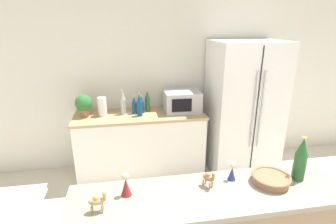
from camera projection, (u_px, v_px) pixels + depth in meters
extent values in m
cube|color=silver|center=(164.00, 79.00, 3.75)|extent=(8.00, 0.06, 2.55)
cube|color=white|center=(141.00, 145.00, 3.66)|extent=(1.70, 0.60, 0.85)
cube|color=tan|center=(140.00, 115.00, 3.52)|extent=(1.73, 0.63, 0.03)
cube|color=white|center=(243.00, 108.00, 3.66)|extent=(0.93, 0.73, 1.82)
cube|color=black|center=(256.00, 117.00, 3.31)|extent=(0.01, 0.01, 1.75)
cylinder|color=#B2B5BA|center=(254.00, 111.00, 3.26)|extent=(0.02, 0.02, 1.00)
cylinder|color=#B2B5BA|center=(261.00, 110.00, 3.27)|extent=(0.02, 0.02, 1.00)
cube|color=gray|center=(211.00, 195.00, 1.67)|extent=(1.80, 0.47, 0.04)
cylinder|color=#9E6B47|center=(85.00, 113.00, 3.41)|extent=(0.11, 0.11, 0.10)
sphere|color=#2D7033|center=(84.00, 103.00, 3.36)|extent=(0.22, 0.22, 0.22)
cylinder|color=white|center=(102.00, 107.00, 3.41)|extent=(0.11, 0.11, 0.24)
cube|color=#B2B5BA|center=(182.00, 101.00, 3.58)|extent=(0.48, 0.36, 0.28)
cube|color=black|center=(182.00, 105.00, 3.40)|extent=(0.26, 0.01, 0.17)
cylinder|color=#B2B7BC|center=(123.00, 107.00, 3.47)|extent=(0.06, 0.06, 0.20)
cone|color=#B2B7BC|center=(123.00, 95.00, 3.42)|extent=(0.06, 0.06, 0.12)
cylinder|color=gold|center=(122.00, 91.00, 3.40)|extent=(0.02, 0.02, 0.01)
cylinder|color=#2D6033|center=(147.00, 105.00, 3.59)|extent=(0.07, 0.07, 0.18)
cone|color=#2D6033|center=(147.00, 95.00, 3.54)|extent=(0.06, 0.06, 0.10)
cylinder|color=gold|center=(147.00, 91.00, 3.52)|extent=(0.02, 0.02, 0.01)
cylinder|color=navy|center=(135.00, 108.00, 3.50)|extent=(0.07, 0.07, 0.15)
cone|color=navy|center=(134.00, 100.00, 3.46)|extent=(0.06, 0.06, 0.08)
cylinder|color=gold|center=(134.00, 96.00, 3.45)|extent=(0.02, 0.02, 0.01)
cylinder|color=navy|center=(140.00, 109.00, 3.41)|extent=(0.07, 0.07, 0.19)
cone|color=navy|center=(139.00, 98.00, 3.36)|extent=(0.06, 0.06, 0.11)
cylinder|color=gold|center=(139.00, 94.00, 3.34)|extent=(0.02, 0.02, 0.01)
cylinder|color=navy|center=(142.00, 108.00, 3.53)|extent=(0.07, 0.07, 0.15)
cone|color=navy|center=(141.00, 99.00, 3.50)|extent=(0.07, 0.07, 0.08)
cylinder|color=gold|center=(141.00, 96.00, 3.48)|extent=(0.02, 0.02, 0.01)
cylinder|color=#235628|center=(299.00, 166.00, 1.77)|extent=(0.08, 0.08, 0.20)
cone|color=#235628|center=(303.00, 146.00, 1.72)|extent=(0.08, 0.08, 0.11)
cylinder|color=gold|center=(305.00, 138.00, 1.71)|extent=(0.03, 0.03, 0.01)
cylinder|color=#8C6647|center=(271.00, 180.00, 1.75)|extent=(0.24, 0.24, 0.05)
torus|color=#8C6647|center=(271.00, 176.00, 1.74)|extent=(0.26, 0.26, 0.02)
ellipsoid|color=tan|center=(96.00, 201.00, 1.47)|extent=(0.09, 0.05, 0.05)
sphere|color=tan|center=(96.00, 198.00, 1.46)|extent=(0.03, 0.03, 0.03)
cylinder|color=tan|center=(104.00, 197.00, 1.47)|extent=(0.02, 0.02, 0.05)
sphere|color=tan|center=(104.00, 193.00, 1.46)|extent=(0.03, 0.03, 0.03)
cylinder|color=tan|center=(103.00, 206.00, 1.50)|extent=(0.01, 0.01, 0.05)
cylinder|color=tan|center=(102.00, 209.00, 1.48)|extent=(0.01, 0.01, 0.05)
cylinder|color=tan|center=(92.00, 207.00, 1.49)|extent=(0.01, 0.01, 0.05)
cylinder|color=tan|center=(92.00, 210.00, 1.47)|extent=(0.01, 0.01, 0.05)
ellipsoid|color=olive|center=(208.00, 178.00, 1.70)|extent=(0.08, 0.09, 0.04)
sphere|color=olive|center=(208.00, 175.00, 1.70)|extent=(0.03, 0.03, 0.03)
cylinder|color=olive|center=(213.00, 177.00, 1.67)|extent=(0.02, 0.02, 0.04)
sphere|color=olive|center=(214.00, 174.00, 1.66)|extent=(0.02, 0.02, 0.02)
cylinder|color=olive|center=(212.00, 184.00, 1.71)|extent=(0.01, 0.01, 0.05)
cylinder|color=olive|center=(210.00, 186.00, 1.69)|extent=(0.01, 0.01, 0.05)
cylinder|color=olive|center=(206.00, 181.00, 1.74)|extent=(0.01, 0.01, 0.05)
cylinder|color=olive|center=(203.00, 182.00, 1.73)|extent=(0.01, 0.01, 0.05)
cone|color=maroon|center=(126.00, 187.00, 1.62)|extent=(0.07, 0.07, 0.11)
sphere|color=beige|center=(125.00, 176.00, 1.59)|extent=(0.04, 0.04, 0.04)
cone|color=navy|center=(232.00, 174.00, 1.78)|extent=(0.05, 0.05, 0.09)
sphere|color=beige|center=(233.00, 165.00, 1.76)|extent=(0.03, 0.03, 0.03)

